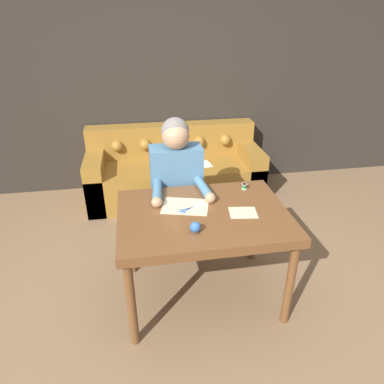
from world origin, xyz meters
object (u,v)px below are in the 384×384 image
at_px(scissors, 187,209).
at_px(person, 177,189).
at_px(dining_table, 203,222).
at_px(couch, 174,172).
at_px(pin_cushion, 195,227).
at_px(thread_spool, 244,186).

bearing_deg(scissors, person, 91.36).
height_order(dining_table, couch, couch).
height_order(couch, pin_cushion, pin_cushion).
height_order(person, thread_spool, person).
bearing_deg(pin_cushion, dining_table, 66.59).
xyz_separation_m(dining_table, thread_spool, (0.39, 0.30, 0.10)).
relative_size(couch, thread_spool, 44.90).
height_order(dining_table, scissors, scissors).
xyz_separation_m(couch, person, (-0.12, -1.17, 0.37)).
xyz_separation_m(couch, thread_spool, (0.40, -1.43, 0.48)).
distance_m(person, pin_cushion, 0.80).
bearing_deg(thread_spool, person, 153.13).
xyz_separation_m(dining_table, pin_cushion, (-0.10, -0.23, 0.11)).
xyz_separation_m(scissors, thread_spool, (0.50, 0.24, 0.02)).
bearing_deg(thread_spool, couch, 105.49).
xyz_separation_m(dining_table, scissors, (-0.11, 0.05, 0.08)).
xyz_separation_m(person, pin_cushion, (0.02, -0.79, 0.12)).
xyz_separation_m(thread_spool, pin_cushion, (-0.49, -0.53, 0.01)).
bearing_deg(dining_table, scissors, 152.87).
xyz_separation_m(couch, pin_cushion, (-0.10, -1.95, 0.49)).
height_order(couch, thread_spool, couch).
height_order(dining_table, pin_cushion, pin_cushion).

